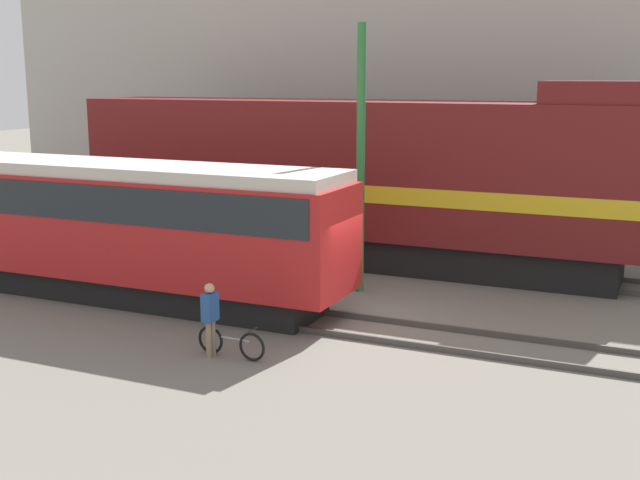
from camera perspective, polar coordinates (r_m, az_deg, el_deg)
The scene contains 9 objects.
ground_plane at distance 19.26m, azimuth 1.47°, elevation -5.71°, with size 120.00×120.00×0.00m, color slate.
track_near at distance 18.79m, azimuth 0.86°, elevation -5.92°, with size 60.00×1.50×0.14m.
track_far at distance 24.58m, azimuth 6.77°, elevation -1.81°, with size 60.00×1.51×0.14m.
building_backdrop at distance 31.42m, azimuth 11.31°, elevation 9.70°, with size 39.14×6.00×9.64m.
freight_locomotive at distance 24.80m, azimuth 2.36°, elevation 4.38°, with size 17.58×3.04×5.60m.
streetcar at distance 21.40m, azimuth -14.25°, elevation 1.29°, with size 12.68×2.54×3.56m.
bicycle at distance 16.80m, azimuth -6.35°, elevation -7.29°, with size 1.62×0.44×0.67m.
person at distance 16.70m, azimuth -7.82°, elevation -5.15°, with size 0.24×0.37×1.57m.
utility_pole_left at distance 21.21m, azimuth 2.90°, elevation 5.64°, with size 0.23×0.23×7.07m.
Camera 1 is at (7.09, -16.98, 5.71)m, focal length 45.00 mm.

